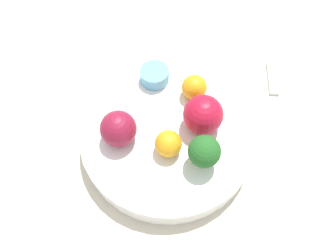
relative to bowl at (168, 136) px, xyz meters
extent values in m
plane|color=gray|center=(0.00, 0.00, -0.04)|extent=(6.00, 6.00, 0.00)
cube|color=beige|center=(0.00, 0.00, -0.03)|extent=(1.20, 1.20, 0.02)
cylinder|color=white|center=(0.00, 0.00, 0.00)|extent=(0.27, 0.27, 0.04)
cylinder|color=#8CB76B|center=(0.06, -0.03, 0.03)|extent=(0.02, 0.02, 0.02)
sphere|color=#236023|center=(0.06, -0.03, 0.05)|extent=(0.05, 0.05, 0.05)
sphere|color=maroon|center=(-0.06, -0.04, 0.05)|extent=(0.05, 0.05, 0.05)
sphere|color=#B7142D|center=(0.05, 0.02, 0.05)|extent=(0.06, 0.06, 0.06)
sphere|color=orange|center=(0.01, -0.03, 0.04)|extent=(0.04, 0.04, 0.04)
sphere|color=orange|center=(0.02, 0.07, 0.04)|extent=(0.04, 0.04, 0.04)
cylinder|color=#66B2DB|center=(-0.05, 0.08, 0.03)|extent=(0.05, 0.05, 0.02)
cube|color=silver|center=(0.13, 0.18, -0.02)|extent=(0.03, 0.07, 0.01)
camera|label=1|loc=(0.08, -0.23, 0.45)|focal=35.00mm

